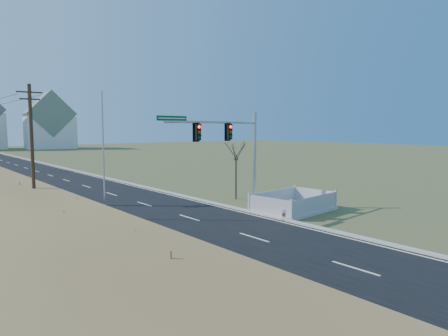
% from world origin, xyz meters
% --- Properties ---
extents(ground, '(260.00, 260.00, 0.00)m').
position_xyz_m(ground, '(0.00, 0.00, 0.00)').
color(ground, '#535A2B').
rests_on(ground, ground).
extents(road, '(8.00, 180.00, 0.06)m').
position_xyz_m(road, '(0.00, 50.00, 0.03)').
color(road, black).
rests_on(road, ground).
extents(curb, '(0.30, 180.00, 0.18)m').
position_xyz_m(curb, '(4.15, 50.00, 0.09)').
color(curb, '#B2AFA8').
rests_on(curb, ground).
extents(utility_pole_near, '(1.80, 0.26, 9.00)m').
position_xyz_m(utility_pole_near, '(-6.50, 15.00, 4.68)').
color(utility_pole_near, '#422D1E').
rests_on(utility_pole_near, ground).
extents(condo_ne, '(14.12, 10.51, 16.52)m').
position_xyz_m(condo_ne, '(20.00, 104.00, 6.84)').
color(condo_ne, silver).
rests_on(condo_ne, ground).
extents(traffic_signal_mast, '(8.72, 0.97, 6.96)m').
position_xyz_m(traffic_signal_mast, '(4.06, 4.07, 4.30)').
color(traffic_signal_mast, '#9EA0A5').
rests_on(traffic_signal_mast, ground).
extents(fence_enclosure, '(5.92, 4.33, 1.27)m').
position_xyz_m(fence_enclosure, '(7.00, 1.39, 0.26)').
color(fence_enclosure, '#B7B5AD').
rests_on(fence_enclosure, ground).
extents(open_sign, '(0.51, 0.22, 0.64)m').
position_xyz_m(open_sign, '(4.50, -0.11, 0.34)').
color(open_sign, white).
rests_on(open_sign, ground).
extents(flagpole, '(0.36, 0.36, 8.06)m').
position_xyz_m(flagpole, '(-4.30, 7.09, 3.22)').
color(flagpole, '#B7B5AD').
rests_on(flagpole, ground).
extents(bare_tree, '(1.91, 1.91, 5.05)m').
position_xyz_m(bare_tree, '(7.00, 7.51, 4.07)').
color(bare_tree, '#4C3F33').
rests_on(bare_tree, ground).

